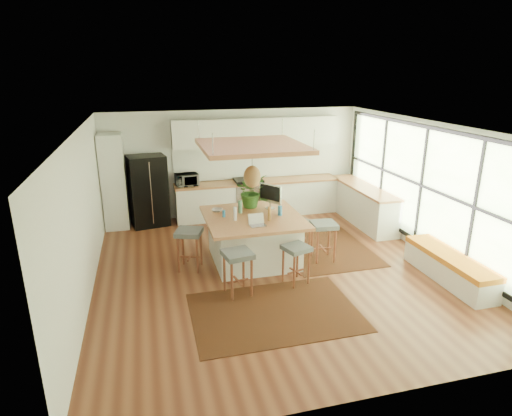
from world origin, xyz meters
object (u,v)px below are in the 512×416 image
object	(u,v)px
fridge	(148,188)
stool_right_back	(300,232)
monitor	(270,196)
laptop	(258,220)
stool_near_right	(296,265)
island_plant	(251,194)
island	(253,238)
microwave	(187,178)
stool_near_left	(238,275)
stool_left_side	(190,251)
stool_right_front	(323,243)

from	to	relation	value
fridge	stool_right_back	distance (m)	3.87
fridge	monitor	world-z (taller)	fridge
fridge	laptop	world-z (taller)	fridge
monitor	laptop	bearing A→B (deg)	-63.51
stool_near_right	island_plant	size ratio (longest dim) A/B	1.06
laptop	monitor	distance (m)	1.06
island	microwave	xyz separation A→B (m)	(-1.00, 2.64, 0.64)
stool_near_left	stool_left_side	bearing A→B (deg)	119.71
stool_right_front	monitor	distance (m)	1.42
laptop	island	bearing A→B (deg)	80.60
stool_near_right	island	bearing A→B (deg)	113.77
island	stool_near_left	xyz separation A→B (m)	(-0.59, -1.25, -0.11)
stool_right_front	stool_left_side	distance (m)	2.62
stool_left_side	microwave	world-z (taller)	microwave
fridge	stool_near_left	distance (m)	4.16
laptop	island_plant	distance (m)	1.16
stool_near_right	island_plant	distance (m)	1.95
island	stool_left_side	world-z (taller)	island
laptop	stool_right_front	bearing A→B (deg)	4.44
stool_near_right	stool_right_back	size ratio (longest dim) A/B	1.14
fridge	stool_right_front	xyz separation A→B (m)	(3.28, -2.98, -0.57)
stool_near_right	stool_right_front	world-z (taller)	stool_right_front
stool_near_right	microwave	size ratio (longest dim) A/B	1.33
stool_near_left	stool_near_right	bearing A→B (deg)	6.89
stool_near_right	stool_left_side	world-z (taller)	stool_left_side
laptop	stool_right_back	bearing A→B (deg)	33.02
stool_right_back	monitor	xyz separation A→B (m)	(-0.66, 0.05, 0.83)
island	stool_right_back	xyz separation A→B (m)	(1.11, 0.33, -0.11)
stool_near_right	island_plant	bearing A→B (deg)	102.91
fridge	island_plant	xyz separation A→B (m)	(2.03, -2.05, 0.27)
stool_near_left	stool_right_front	bearing A→B (deg)	25.29
stool_near_left	stool_left_side	xyz separation A→B (m)	(-0.67, 1.18, 0.00)
stool_right_back	stool_left_side	bearing A→B (deg)	-170.32
laptop	monitor	world-z (taller)	monitor
island	stool_near_right	size ratio (longest dim) A/B	2.59
stool_right_back	monitor	bearing A→B (deg)	176.00
stool_near_right	laptop	world-z (taller)	laptop
fridge	stool_near_right	xyz separation A→B (m)	(2.43, -3.77, -0.57)
stool_right_front	fridge	bearing A→B (deg)	137.73
island	island_plant	size ratio (longest dim) A/B	2.75
stool_near_left	microwave	xyz separation A→B (m)	(-0.41, 3.89, 0.75)
laptop	island_plant	bearing A→B (deg)	78.55
microwave	stool_right_back	bearing A→B (deg)	-55.22
stool_near_left	laptop	bearing A→B (deg)	52.99
stool_right_front	microwave	world-z (taller)	microwave
stool_near_right	stool_right_front	size ratio (longest dim) A/B	0.91
stool_near_right	monitor	size ratio (longest dim) A/B	1.29
stool_left_side	island_plant	world-z (taller)	island_plant
stool_right_front	microwave	size ratio (longest dim) A/B	1.47
stool_right_back	stool_left_side	size ratio (longest dim) A/B	0.79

